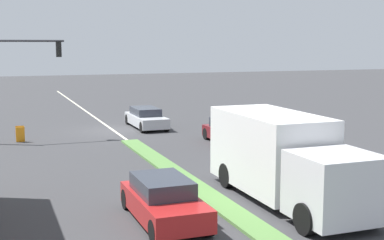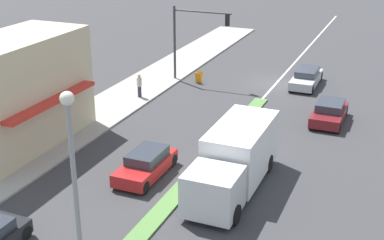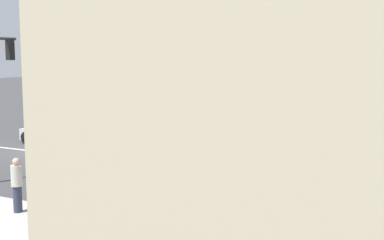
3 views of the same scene
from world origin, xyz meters
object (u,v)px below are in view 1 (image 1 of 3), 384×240
traffic_signal_main (6,70)px  delivery_truck (283,158)px  sedan_silver (146,118)px  warning_aframe_sign (20,134)px  hatchback_red (164,201)px  sedan_maroon (231,132)px

traffic_signal_main → delivery_truck: traffic_signal_main is taller
traffic_signal_main → sedan_silver: (-8.32, -2.42, -3.29)m
warning_aframe_sign → traffic_signal_main: bearing=-3.5°
hatchback_red → sedan_maroon: bearing=-123.4°
warning_aframe_sign → delivery_truck: size_ratio=0.11×
traffic_signal_main → hatchback_red: size_ratio=1.39×
traffic_signal_main → delivery_truck: 17.01m
hatchback_red → sedan_maroon: hatchback_red is taller
traffic_signal_main → warning_aframe_sign: size_ratio=6.69×
delivery_truck → hatchback_red: delivery_truck is taller
traffic_signal_main → warning_aframe_sign: 3.52m
sedan_silver → sedan_maroon: size_ratio=1.16×
sedan_maroon → delivery_truck: bearing=74.7°
delivery_truck → sedan_silver: 17.07m
traffic_signal_main → warning_aframe_sign: (-0.58, 0.04, -3.47)m
hatchback_red → sedan_maroon: (-7.20, -10.91, -0.01)m
warning_aframe_sign → delivery_truck: delivery_truck is taller
traffic_signal_main → sedan_maroon: traffic_signal_main is taller
sedan_silver → hatchback_red: size_ratio=1.13×
delivery_truck → sedan_silver: delivery_truck is taller
warning_aframe_sign → hatchback_red: 15.63m
warning_aframe_sign → sedan_maroon: size_ratio=0.21×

